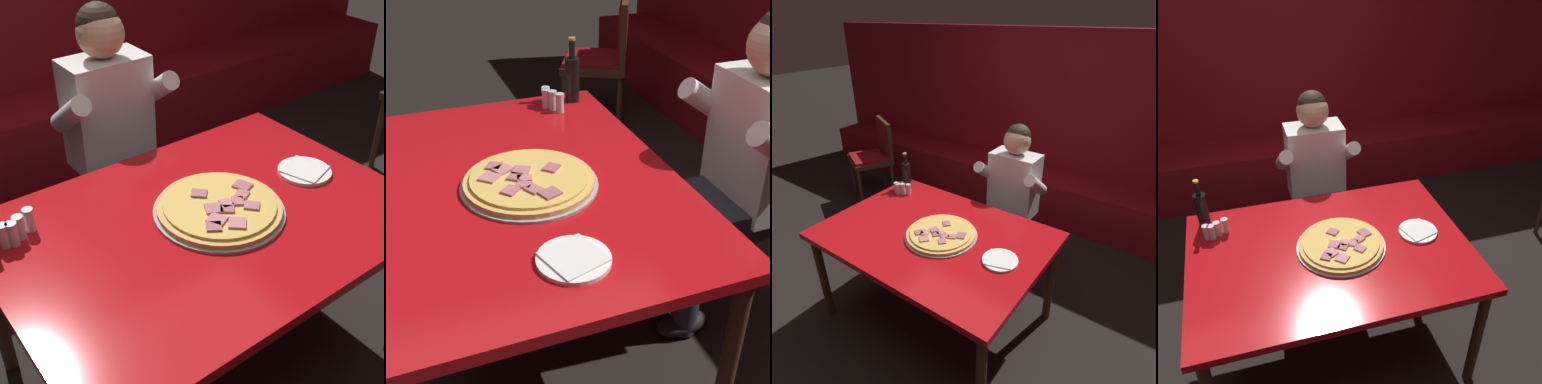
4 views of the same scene
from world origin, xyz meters
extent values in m
plane|color=black|center=(0.00, 0.00, 0.00)|extent=(24.00, 24.00, 0.00)
cube|color=maroon|center=(0.00, 1.86, 0.23)|extent=(6.46, 0.48, 0.46)
cylinder|color=#422816|center=(0.67, 0.45, 0.35)|extent=(0.06, 0.06, 0.70)
cube|color=#B20F14|center=(0.00, 0.00, 0.72)|extent=(1.45, 1.02, 0.04)
cylinder|color=#9E9EA3|center=(0.06, 0.00, 0.75)|extent=(0.47, 0.47, 0.01)
cylinder|color=#DBA856|center=(0.06, 0.00, 0.76)|extent=(0.44, 0.44, 0.02)
cylinder|color=#E0B251|center=(0.06, 0.00, 0.77)|extent=(0.40, 0.40, 0.01)
cube|color=#A85B66|center=(0.04, 0.09, 0.78)|extent=(0.07, 0.07, 0.01)
cube|color=#C6757A|center=(0.07, -0.02, 0.78)|extent=(0.05, 0.06, 0.01)
cube|color=#B76670|center=(0.11, -0.03, 0.78)|extent=(0.06, 0.06, 0.01)
cube|color=#A85B66|center=(0.05, -0.05, 0.78)|extent=(0.06, 0.06, 0.01)
cube|color=#B76670|center=(0.02, -0.02, 0.78)|extent=(0.08, 0.08, 0.01)
cube|color=#B76670|center=(0.15, -0.01, 0.78)|extent=(0.07, 0.06, 0.01)
cube|color=#A85B66|center=(0.19, 0.03, 0.78)|extent=(0.07, 0.08, 0.01)
cube|color=#B76670|center=(0.14, -0.08, 0.78)|extent=(0.07, 0.07, 0.01)
cube|color=#C6757A|center=(-0.01, -0.07, 0.78)|extent=(0.07, 0.08, 0.01)
cube|color=#A85B66|center=(-0.04, -0.10, 0.78)|extent=(0.07, 0.07, 0.01)
cube|color=#C6757A|center=(0.03, -0.13, 0.78)|extent=(0.08, 0.08, 0.01)
cylinder|color=white|center=(0.50, 0.00, 0.75)|extent=(0.21, 0.21, 0.01)
cube|color=white|center=(0.50, 0.00, 0.76)|extent=(0.19, 0.19, 0.01)
cylinder|color=silver|center=(-0.61, 0.27, 0.78)|extent=(0.04, 0.04, 0.07)
cylinder|color=#516B33|center=(-0.61, 0.27, 0.76)|extent=(0.03, 0.03, 0.04)
cylinder|color=silver|center=(-0.61, 0.27, 0.82)|extent=(0.04, 0.04, 0.01)
cylinder|color=silver|center=(-0.51, 0.30, 0.78)|extent=(0.04, 0.04, 0.07)
cylinder|color=#B23323|center=(-0.51, 0.30, 0.76)|extent=(0.03, 0.03, 0.04)
cylinder|color=silver|center=(-0.51, 0.30, 0.82)|extent=(0.04, 0.04, 0.01)
cylinder|color=silver|center=(-0.59, 0.26, 0.78)|extent=(0.04, 0.04, 0.07)
cylinder|color=#28231E|center=(-0.59, 0.26, 0.76)|extent=(0.03, 0.03, 0.04)
cylinder|color=silver|center=(-0.59, 0.26, 0.82)|extent=(0.04, 0.04, 0.01)
cylinder|color=silver|center=(-0.56, 0.28, 0.78)|extent=(0.04, 0.04, 0.07)
cylinder|color=silver|center=(-0.56, 0.28, 0.76)|extent=(0.03, 0.03, 0.04)
cylinder|color=silver|center=(-0.56, 0.28, 0.82)|extent=(0.04, 0.04, 0.01)
ellipsoid|color=black|center=(0.02, 0.58, 0.04)|extent=(0.11, 0.24, 0.09)
ellipsoid|color=black|center=(0.22, 0.58, 0.04)|extent=(0.11, 0.24, 0.09)
cylinder|color=#282833|center=(0.02, 0.58, 0.23)|extent=(0.11, 0.11, 0.43)
cylinder|color=#282833|center=(0.22, 0.58, 0.23)|extent=(0.11, 0.11, 0.43)
cube|color=#282833|center=(0.12, 0.68, 0.51)|extent=(0.34, 0.40, 0.12)
cube|color=silver|center=(0.12, 0.88, 0.78)|extent=(0.38, 0.22, 0.52)
cylinder|color=silver|center=(-0.10, 0.80, 0.86)|extent=(0.09, 0.30, 0.25)
cylinder|color=silver|center=(0.34, 0.80, 0.86)|extent=(0.09, 0.30, 0.25)
sphere|color=#D6A884|center=(0.12, 0.88, 1.15)|extent=(0.21, 0.21, 0.21)
sphere|color=#2D2319|center=(0.12, 0.90, 1.18)|extent=(0.19, 0.19, 0.19)
cylinder|color=#422816|center=(1.87, 0.56, 0.24)|extent=(0.04, 0.04, 0.48)
camera|label=1|loc=(-0.94, -1.16, 1.85)|focal=50.00mm
camera|label=2|loc=(1.58, -0.39, 1.66)|focal=50.00mm
camera|label=3|loc=(1.23, -1.40, 2.02)|focal=32.00mm
camera|label=4|loc=(-0.38, -1.66, 2.21)|focal=40.00mm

